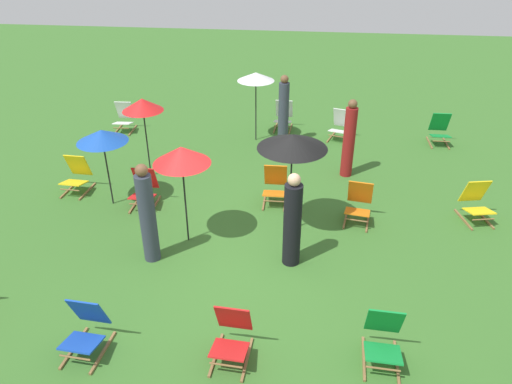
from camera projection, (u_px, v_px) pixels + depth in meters
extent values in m
plane|color=#386B28|center=(248.00, 247.00, 8.82)|extent=(40.00, 40.00, 0.00)
cube|color=olive|center=(264.00, 201.00, 10.25)|extent=(0.05, 0.76, 0.04)
cube|color=olive|center=(285.00, 202.00, 10.21)|extent=(0.05, 0.76, 0.04)
cube|color=orange|center=(274.00, 194.00, 10.02)|extent=(0.49, 0.44, 0.13)
cube|color=orange|center=(276.00, 175.00, 10.14)|extent=(0.49, 0.26, 0.57)
cylinder|color=olive|center=(274.00, 201.00, 9.88)|extent=(0.44, 0.04, 0.03)
cube|color=olive|center=(69.00, 190.00, 10.67)|extent=(0.07, 0.76, 0.04)
cube|color=olive|center=(87.00, 191.00, 10.61)|extent=(0.07, 0.76, 0.04)
cube|color=yellow|center=(74.00, 183.00, 10.43)|extent=(0.50, 0.45, 0.13)
cube|color=yellow|center=(78.00, 165.00, 10.55)|extent=(0.49, 0.27, 0.57)
cylinder|color=olive|center=(70.00, 190.00, 10.30)|extent=(0.44, 0.05, 0.03)
cube|color=olive|center=(118.00, 130.00, 13.73)|extent=(0.08, 0.76, 0.04)
cube|color=olive|center=(133.00, 130.00, 13.70)|extent=(0.08, 0.76, 0.04)
cube|color=white|center=(123.00, 123.00, 13.50)|extent=(0.50, 0.46, 0.13)
cube|color=white|center=(125.00, 110.00, 13.62)|extent=(0.49, 0.27, 0.57)
cylinder|color=olive|center=(121.00, 128.00, 13.36)|extent=(0.44, 0.05, 0.03)
cube|color=olive|center=(275.00, 128.00, 13.85)|extent=(0.07, 0.76, 0.04)
cube|color=olive|center=(290.00, 129.00, 13.79)|extent=(0.07, 0.76, 0.04)
cube|color=white|center=(283.00, 122.00, 13.61)|extent=(0.50, 0.45, 0.13)
cube|color=white|center=(284.00, 109.00, 13.73)|extent=(0.49, 0.27, 0.57)
cylinder|color=olive|center=(282.00, 126.00, 13.47)|extent=(0.44, 0.05, 0.03)
cube|color=olive|center=(74.00, 348.00, 6.72)|extent=(0.09, 0.76, 0.04)
cube|color=olive|center=(103.00, 352.00, 6.65)|extent=(0.09, 0.76, 0.04)
cube|color=#1947B7|center=(82.00, 343.00, 6.48)|extent=(0.51, 0.46, 0.13)
cube|color=#1947B7|center=(89.00, 312.00, 6.60)|extent=(0.50, 0.28, 0.57)
cylinder|color=olive|center=(75.00, 358.00, 6.34)|extent=(0.44, 0.06, 0.03)
cube|color=olive|center=(331.00, 137.00, 13.27)|extent=(0.26, 0.74, 0.04)
cube|color=olive|center=(346.00, 140.00, 13.11)|extent=(0.26, 0.74, 0.04)
cube|color=white|center=(338.00, 131.00, 12.99)|extent=(0.59, 0.56, 0.13)
cube|color=white|center=(342.00, 118.00, 13.09)|extent=(0.53, 0.38, 0.57)
cylinder|color=olive|center=(336.00, 136.00, 12.86)|extent=(0.43, 0.16, 0.03)
cube|color=olive|center=(364.00, 358.00, 6.56)|extent=(0.07, 0.76, 0.04)
cube|color=olive|center=(397.00, 362.00, 6.50)|extent=(0.07, 0.76, 0.04)
cube|color=#148C38|center=(383.00, 353.00, 6.32)|extent=(0.50, 0.45, 0.13)
cube|color=#148C38|center=(384.00, 321.00, 6.44)|extent=(0.49, 0.27, 0.57)
cylinder|color=olive|center=(383.00, 369.00, 6.18)|extent=(0.44, 0.05, 0.03)
cube|color=olive|center=(463.00, 220.00, 9.61)|extent=(0.20, 0.75, 0.04)
cube|color=olive|center=(484.00, 218.00, 9.65)|extent=(0.20, 0.75, 0.04)
cube|color=yellow|center=(479.00, 211.00, 9.42)|extent=(0.56, 0.53, 0.13)
cube|color=yellow|center=(475.00, 191.00, 9.54)|extent=(0.52, 0.34, 0.57)
cylinder|color=olive|center=(483.00, 219.00, 9.28)|extent=(0.44, 0.12, 0.03)
cube|color=olive|center=(135.00, 204.00, 10.14)|extent=(0.05, 0.76, 0.04)
cube|color=olive|center=(155.00, 205.00, 10.10)|extent=(0.05, 0.76, 0.04)
cube|color=red|center=(142.00, 197.00, 9.91)|extent=(0.49, 0.44, 0.13)
cube|color=red|center=(145.00, 178.00, 10.03)|extent=(0.48, 0.25, 0.57)
cylinder|color=olive|center=(140.00, 204.00, 9.77)|extent=(0.44, 0.03, 0.03)
cube|color=olive|center=(216.00, 355.00, 6.61)|extent=(0.08, 0.76, 0.04)
cube|color=olive|center=(247.00, 359.00, 6.55)|extent=(0.08, 0.76, 0.04)
cube|color=red|center=(229.00, 350.00, 6.37)|extent=(0.50, 0.46, 0.13)
cube|color=red|center=(234.00, 318.00, 6.49)|extent=(0.49, 0.27, 0.57)
cylinder|color=olive|center=(226.00, 365.00, 6.23)|extent=(0.44, 0.05, 0.03)
cube|color=olive|center=(429.00, 143.00, 12.94)|extent=(0.04, 0.76, 0.04)
cube|color=olive|center=(446.00, 143.00, 12.89)|extent=(0.04, 0.76, 0.04)
cube|color=#148C38|center=(440.00, 136.00, 12.70)|extent=(0.48, 0.44, 0.13)
cube|color=#148C38|center=(440.00, 122.00, 12.82)|extent=(0.48, 0.25, 0.57)
cylinder|color=olive|center=(441.00, 141.00, 12.56)|extent=(0.44, 0.03, 0.03)
cube|color=olive|center=(346.00, 218.00, 9.65)|extent=(0.15, 0.76, 0.04)
cube|color=olive|center=(368.00, 222.00, 9.54)|extent=(0.15, 0.76, 0.04)
cube|color=orange|center=(357.00, 212.00, 9.39)|extent=(0.54, 0.50, 0.13)
cube|color=orange|center=(360.00, 192.00, 9.50)|extent=(0.51, 0.32, 0.57)
cylinder|color=olive|center=(356.00, 220.00, 9.25)|extent=(0.44, 0.09, 0.03)
cylinder|color=black|center=(291.00, 186.00, 8.81)|extent=(0.03, 0.03, 1.99)
cone|color=black|center=(292.00, 141.00, 8.37)|extent=(1.26, 1.26, 0.26)
cylinder|color=black|center=(147.00, 139.00, 10.87)|extent=(0.03, 0.03, 1.85)
cone|color=red|center=(142.00, 105.00, 10.46)|extent=(0.91, 0.91, 0.28)
cylinder|color=black|center=(256.00, 108.00, 12.71)|extent=(0.03, 0.03, 1.84)
cone|color=white|center=(256.00, 77.00, 12.30)|extent=(0.96, 0.96, 0.21)
cylinder|color=black|center=(107.00, 169.00, 9.79)|extent=(0.03, 0.03, 1.65)
cone|color=#194CB2|center=(102.00, 136.00, 9.43)|extent=(1.01, 1.01, 0.25)
cylinder|color=black|center=(185.00, 196.00, 8.57)|extent=(0.03, 0.03, 1.89)
cone|color=red|center=(181.00, 155.00, 8.17)|extent=(1.01, 1.01, 0.31)
cylinder|color=#333847|center=(283.00, 114.00, 12.55)|extent=(0.34, 0.34, 1.66)
sphere|color=brown|center=(285.00, 79.00, 12.10)|extent=(0.21, 0.21, 0.21)
cylinder|color=maroon|center=(349.00, 143.00, 10.94)|extent=(0.37, 0.37, 1.66)
sphere|color=brown|center=(353.00, 104.00, 10.48)|extent=(0.21, 0.21, 0.21)
cylinder|color=black|center=(292.00, 225.00, 8.07)|extent=(0.43, 0.43, 1.54)
sphere|color=tan|center=(294.00, 180.00, 7.64)|extent=(0.22, 0.22, 0.22)
cylinder|color=#333847|center=(148.00, 219.00, 8.14)|extent=(0.31, 0.31, 1.66)
sphere|color=brown|center=(141.00, 170.00, 7.68)|extent=(0.21, 0.21, 0.21)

